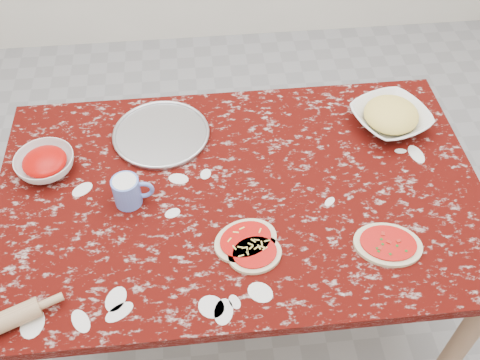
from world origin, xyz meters
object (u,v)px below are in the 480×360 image
(worktable, at_px, (240,206))
(pizza_tray, at_px, (161,135))
(sauce_bowl, at_px, (46,164))
(flour_mug, at_px, (128,191))
(cheese_bowl, at_px, (390,118))

(worktable, xyz_separation_m, pizza_tray, (-0.25, 0.28, 0.09))
(sauce_bowl, relative_size, flour_mug, 1.51)
(sauce_bowl, bearing_deg, pizza_tray, 18.25)
(pizza_tray, distance_m, sauce_bowl, 0.41)
(pizza_tray, bearing_deg, worktable, -47.97)
(worktable, distance_m, cheese_bowl, 0.64)
(sauce_bowl, relative_size, cheese_bowl, 0.75)
(pizza_tray, xyz_separation_m, sauce_bowl, (-0.39, -0.13, 0.02))
(cheese_bowl, bearing_deg, pizza_tray, 178.05)
(pizza_tray, height_order, cheese_bowl, cheese_bowl)
(sauce_bowl, xyz_separation_m, flour_mug, (0.28, -0.17, 0.02))
(pizza_tray, relative_size, flour_mug, 2.59)
(worktable, distance_m, pizza_tray, 0.39)
(pizza_tray, distance_m, flour_mug, 0.31)
(pizza_tray, bearing_deg, cheese_bowl, -1.95)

